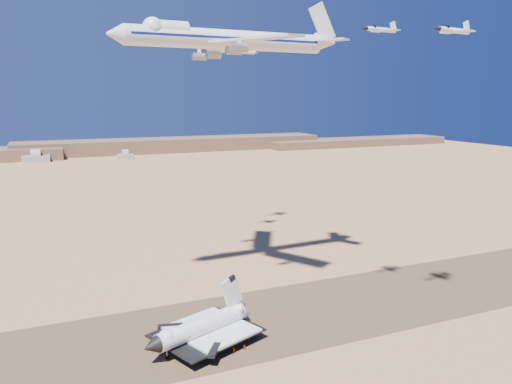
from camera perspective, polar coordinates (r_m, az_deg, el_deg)
name	(u,v)px	position (r m, az deg, el deg)	size (l,w,h in m)	color
ground	(234,326)	(169.82, -2.53, -15.04)	(1200.00, 1200.00, 0.00)	#A9774B
runway	(234,326)	(169.80, -2.53, -15.03)	(600.00, 50.00, 0.06)	brown
ridgeline	(138,148)	(684.09, -13.30, 4.92)	(960.00, 90.00, 18.00)	brown
hangars	(32,159)	(625.37, -24.22, 3.48)	(200.50, 29.50, 30.00)	#A29E8F
shuttle	(201,329)	(157.12, -6.30, -15.27)	(38.97, 32.27, 18.95)	white
carrier_747	(222,39)	(189.32, -3.94, 17.02)	(89.82, 69.70, 22.40)	white
crew_a	(233,349)	(154.15, -2.59, -17.50)	(0.63, 0.41, 1.73)	#D6400C
crew_b	(234,350)	(153.53, -2.53, -17.59)	(0.91, 0.53, 1.88)	#D6400C
crew_c	(244,347)	(155.27, -1.33, -17.29)	(0.94, 0.48, 1.60)	#D6400C
chase_jet_a	(380,29)	(164.48, 14.03, 17.58)	(14.53, 8.00, 3.63)	white
chase_jet_b	(453,30)	(161.53, 21.61, 16.81)	(16.39, 9.15, 4.11)	white
chase_jet_c	(226,43)	(242.41, -3.42, 16.64)	(14.70, 7.81, 3.66)	white
chase_jet_d	(244,52)	(263.65, -1.42, 15.67)	(15.77, 8.80, 3.95)	white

